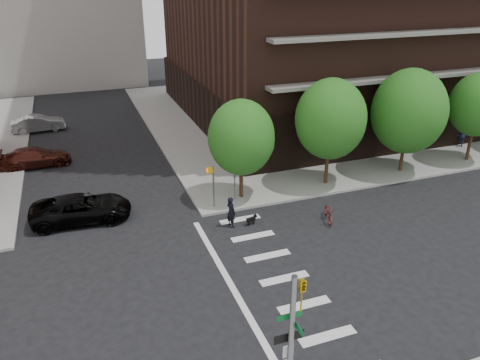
{
  "coord_description": "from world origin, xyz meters",
  "views": [
    {
      "loc": [
        -5.14,
        -16.13,
        13.22
      ],
      "look_at": [
        3.0,
        6.0,
        2.5
      ],
      "focal_mm": 35.0,
      "sensor_mm": 36.0,
      "label": 1
    }
  ],
  "objects_px": {
    "pedestrian_far": "(462,135)",
    "parked_car_black": "(81,209)",
    "scooter": "(329,213)",
    "parked_car_maroon": "(35,157)",
    "parked_car_silver": "(38,123)",
    "dog_walker": "(231,212)"
  },
  "relations": [
    {
      "from": "parked_car_black",
      "to": "scooter",
      "type": "height_order",
      "value": "parked_car_black"
    },
    {
      "from": "parked_car_silver",
      "to": "pedestrian_far",
      "type": "distance_m",
      "value": 35.74
    },
    {
      "from": "dog_walker",
      "to": "pedestrian_far",
      "type": "bearing_deg",
      "value": -95.29
    },
    {
      "from": "parked_car_black",
      "to": "parked_car_maroon",
      "type": "distance_m",
      "value": 9.97
    },
    {
      "from": "parked_car_black",
      "to": "parked_car_silver",
      "type": "height_order",
      "value": "parked_car_black"
    },
    {
      "from": "parked_car_silver",
      "to": "parked_car_maroon",
      "type": "bearing_deg",
      "value": 175.17
    },
    {
      "from": "parked_car_maroon",
      "to": "pedestrian_far",
      "type": "height_order",
      "value": "pedestrian_far"
    },
    {
      "from": "pedestrian_far",
      "to": "scooter",
      "type": "bearing_deg",
      "value": -67.58
    },
    {
      "from": "pedestrian_far",
      "to": "parked_car_black",
      "type": "bearing_deg",
      "value": -86.86
    },
    {
      "from": "dog_walker",
      "to": "pedestrian_far",
      "type": "xyz_separation_m",
      "value": [
        21.42,
        5.54,
        0.19
      ]
    },
    {
      "from": "parked_car_black",
      "to": "pedestrian_far",
      "type": "height_order",
      "value": "pedestrian_far"
    },
    {
      "from": "scooter",
      "to": "dog_walker",
      "type": "bearing_deg",
      "value": -174.91
    },
    {
      "from": "parked_car_maroon",
      "to": "dog_walker",
      "type": "bearing_deg",
      "value": -143.38
    },
    {
      "from": "parked_car_maroon",
      "to": "dog_walker",
      "type": "height_order",
      "value": "dog_walker"
    },
    {
      "from": "parked_car_black",
      "to": "dog_walker",
      "type": "xyz_separation_m",
      "value": [
        7.77,
        -3.54,
        0.13
      ]
    },
    {
      "from": "parked_car_maroon",
      "to": "parked_car_silver",
      "type": "height_order",
      "value": "parked_car_silver"
    },
    {
      "from": "parked_car_black",
      "to": "dog_walker",
      "type": "relative_size",
      "value": 3.06
    },
    {
      "from": "parked_car_maroon",
      "to": "scooter",
      "type": "bearing_deg",
      "value": -134.18
    },
    {
      "from": "parked_car_silver",
      "to": "parked_car_black",
      "type": "bearing_deg",
      "value": -176.36
    },
    {
      "from": "parked_car_silver",
      "to": "scooter",
      "type": "xyz_separation_m",
      "value": [
        15.91,
        -22.98,
        -0.25
      ]
    },
    {
      "from": "parked_car_black",
      "to": "scooter",
      "type": "xyz_separation_m",
      "value": [
        13.21,
        -4.85,
        -0.28
      ]
    },
    {
      "from": "dog_walker",
      "to": "pedestrian_far",
      "type": "height_order",
      "value": "pedestrian_far"
    }
  ]
}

